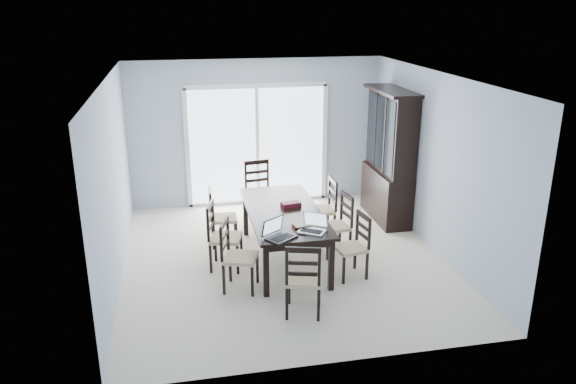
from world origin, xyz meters
name	(u,v)px	position (x,y,z in m)	size (l,w,h in m)	color
floor	(284,259)	(0.00, 0.00, 0.00)	(5.00, 5.00, 0.00)	silver
ceiling	(283,77)	(0.00, 0.00, 2.60)	(5.00, 5.00, 0.00)	white
back_wall	(257,133)	(0.00, 2.50, 1.30)	(4.50, 0.02, 2.60)	#A2B0C1
wall_left	(113,183)	(-2.25, 0.00, 1.30)	(0.02, 5.00, 2.60)	#A2B0C1
wall_right	(436,164)	(2.25, 0.00, 1.30)	(0.02, 5.00, 2.60)	#A2B0C1
balcony	(251,187)	(0.00, 3.50, -0.05)	(4.50, 2.00, 0.10)	gray
railing	(244,147)	(0.00, 4.50, 0.55)	(4.50, 0.06, 1.10)	#99999E
dining_table	(284,216)	(0.00, 0.00, 0.67)	(1.00, 2.20, 0.75)	black
china_hutch	(389,158)	(2.02, 1.25, 1.07)	(0.50, 1.38, 2.20)	black
sliding_door	(257,145)	(0.00, 2.48, 1.09)	(2.52, 0.05, 2.18)	silver
chair_left_near	(233,248)	(-0.79, -0.71, 0.57)	(0.52, 0.51, 1.08)	black
chair_left_mid	(219,229)	(-0.92, -0.07, 0.58)	(0.51, 0.50, 1.09)	black
chair_left_far	(217,211)	(-0.88, 0.72, 0.54)	(0.41, 0.40, 1.03)	black
chair_right_near	(356,239)	(0.85, -0.67, 0.53)	(0.45, 0.44, 1.01)	black
chair_right_mid	(340,218)	(0.85, 0.06, 0.55)	(0.46, 0.45, 1.04)	black
chair_right_far	(326,202)	(0.80, 0.70, 0.58)	(0.43, 0.42, 1.09)	black
chair_end_near	(303,272)	(-0.07, -1.56, 0.57)	(0.50, 0.51, 1.08)	black
chair_end_far	(259,184)	(-0.10, 1.67, 0.61)	(0.50, 0.51, 1.16)	black
laptop_dark	(281,234)	(-0.22, -0.95, 0.81)	(0.43, 0.41, 0.24)	black
laptop_silver	(312,228)	(0.20, -0.82, 0.81)	(0.40, 0.38, 0.23)	silver
book_stack	(301,225)	(0.11, -0.62, 0.77)	(0.26, 0.22, 0.04)	maroon
cell_phone	(302,234)	(0.07, -0.87, 0.76)	(0.10, 0.05, 0.01)	black
game_box	(291,205)	(0.13, 0.13, 0.78)	(0.27, 0.14, 0.07)	#4A0E17
hot_tub	(229,168)	(-0.44, 3.33, 0.43)	(1.80, 1.64, 0.86)	brown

